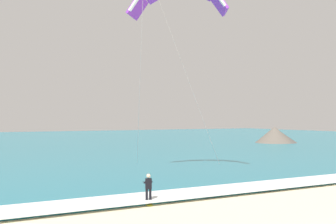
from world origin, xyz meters
name	(u,v)px	position (x,y,z in m)	size (l,w,h in m)	color
sea	(37,142)	(0.00, 71.31, 0.10)	(200.00, 120.00, 0.20)	teal
surf_foam	(221,190)	(0.00, 12.31, 0.22)	(200.00, 3.08, 0.04)	white
surfboard	(148,204)	(-5.54, 11.50, 0.03)	(0.84, 1.47, 0.09)	yellow
kitesurfer	(148,187)	(-5.54, 11.52, 0.94)	(0.62, 0.62, 1.69)	black
headland_right	(275,136)	(38.14, 48.20, 1.50)	(8.38, 8.14, 3.18)	#56514C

